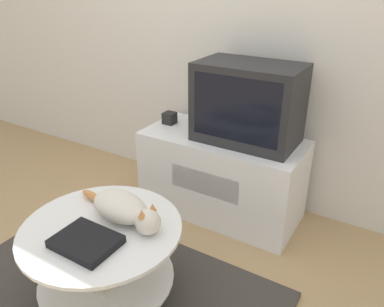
% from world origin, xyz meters
% --- Properties ---
extents(ground_plane, '(12.00, 12.00, 0.00)m').
position_xyz_m(ground_plane, '(0.00, 0.00, 0.00)').
color(ground_plane, tan).
extents(wall_back, '(8.00, 0.05, 2.60)m').
position_xyz_m(wall_back, '(0.00, 1.34, 1.30)').
color(wall_back, silver).
rests_on(wall_back, ground_plane).
extents(rug, '(1.70, 1.04, 0.02)m').
position_xyz_m(rug, '(0.00, 0.00, 0.01)').
color(rug, '#3D3833').
rests_on(rug, ground_plane).
extents(tv_stand, '(1.07, 0.49, 0.57)m').
position_xyz_m(tv_stand, '(0.12, 1.00, 0.28)').
color(tv_stand, white).
rests_on(tv_stand, ground_plane).
extents(tv, '(0.63, 0.38, 0.49)m').
position_xyz_m(tv, '(0.27, 1.03, 0.81)').
color(tv, '#232326').
rests_on(tv, tv_stand).
extents(speaker, '(0.08, 0.08, 0.08)m').
position_xyz_m(speaker, '(-0.31, 1.03, 0.61)').
color(speaker, black).
rests_on(speaker, tv_stand).
extents(coffee_table, '(0.75, 0.75, 0.45)m').
position_xyz_m(coffee_table, '(0.02, -0.02, 0.31)').
color(coffee_table, '#B2B2B7').
rests_on(coffee_table, rug).
extents(dvd_box, '(0.27, 0.21, 0.04)m').
position_xyz_m(dvd_box, '(0.06, -0.15, 0.48)').
color(dvd_box, black).
rests_on(dvd_box, coffee_table).
extents(cat, '(0.55, 0.24, 0.14)m').
position_xyz_m(cat, '(0.07, 0.08, 0.53)').
color(cat, silver).
rests_on(cat, coffee_table).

